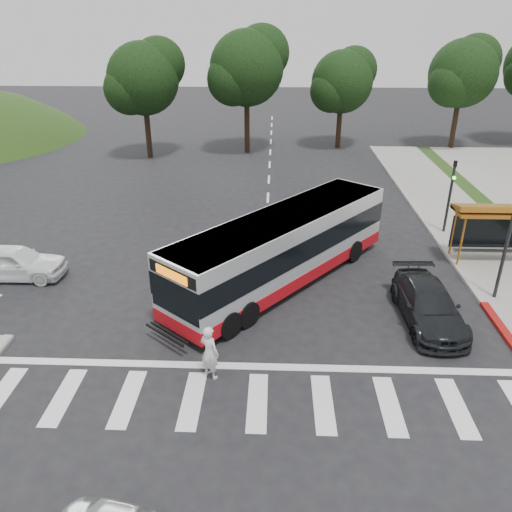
{
  "coord_description": "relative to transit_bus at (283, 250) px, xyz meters",
  "views": [
    {
      "loc": [
        0.41,
        -16.75,
        10.61
      ],
      "look_at": [
        -0.31,
        1.93,
        1.6
      ],
      "focal_mm": 35.0,
      "sensor_mm": 36.0,
      "label": 1
    }
  ],
  "objects": [
    {
      "name": "tree_north_c",
      "position": [
        -10.76,
        21.37,
        4.73
      ],
      "size": [
        6.16,
        5.74,
        9.3
      ],
      "color": "black",
      "rests_on": "ground"
    },
    {
      "name": "west_car_white",
      "position": [
        -11.92,
        -0.06,
        -0.8
      ],
      "size": [
        4.43,
        1.8,
        1.51
      ],
      "primitive_type": "imported",
      "rotation": [
        0.0,
        0.0,
        1.58
      ],
      "color": "white",
      "rests_on": "ground"
    },
    {
      "name": "ground",
      "position": [
        -0.83,
        -2.7,
        -1.56
      ],
      "size": [
        140.0,
        140.0,
        0.0
      ],
      "primitive_type": "plane",
      "color": "black",
      "rests_on": "ground"
    },
    {
      "name": "dark_sedan",
      "position": [
        5.51,
        -2.95,
        -0.85
      ],
      "size": [
        2.18,
        4.98,
        1.43
      ],
      "primitive_type": "imported",
      "rotation": [
        0.0,
        0.0,
        0.04
      ],
      "color": "black",
      "rests_on": "ground"
    },
    {
      "name": "tree_ne_a",
      "position": [
        15.24,
        25.37,
        4.83
      ],
      "size": [
        6.16,
        5.74,
        9.3
      ],
      "color": "black",
      "rests_on": "parking_lot"
    },
    {
      "name": "pedestrian",
      "position": [
        -2.4,
        -6.55,
        -0.6
      ],
      "size": [
        0.83,
        0.77,
        1.91
      ],
      "primitive_type": "imported",
      "rotation": [
        0.0,
        0.0,
        2.55
      ],
      "color": "silver",
      "rests_on": "ground"
    },
    {
      "name": "transit_bus",
      "position": [
        0.0,
        0.0,
        0.0
      ],
      "size": [
        9.69,
        10.97,
        3.12
      ],
      "primitive_type": null,
      "rotation": [
        0.0,
        0.0,
        -0.69
      ],
      "color": "silver",
      "rests_on": "ground"
    },
    {
      "name": "curb_east",
      "position": [
        8.17,
        5.3,
        -1.48
      ],
      "size": [
        0.3,
        40.0,
        0.15
      ],
      "primitive_type": "cube",
      "color": "#9E9991",
      "rests_on": "ground"
    },
    {
      "name": "tree_north_a",
      "position": [
        -2.75,
        23.37,
        5.36
      ],
      "size": [
        6.6,
        6.15,
        10.17
      ],
      "color": "black",
      "rests_on": "ground"
    },
    {
      "name": "traffic_signal_ne_short",
      "position": [
        8.77,
        5.79,
        0.92
      ],
      "size": [
        0.18,
        0.37,
        4.0
      ],
      "color": "black",
      "rests_on": "ground"
    },
    {
      "name": "bus_shelter",
      "position": [
        9.97,
        2.41,
        0.79
      ],
      "size": [
        4.2,
        1.6,
        2.86
      ],
      "color": "#A7641B",
      "rests_on": "sidewalk_east"
    },
    {
      "name": "crosswalk_ladder",
      "position": [
        -0.83,
        -7.7,
        -1.55
      ],
      "size": [
        18.0,
        2.6,
        0.01
      ],
      "primitive_type": "cube",
      "color": "silver",
      "rests_on": "ground"
    },
    {
      "name": "sidewalk_east",
      "position": [
        10.17,
        5.3,
        -1.5
      ],
      "size": [
        4.0,
        40.0,
        0.12
      ],
      "primitive_type": "cube",
      "color": "gray",
      "rests_on": "ground"
    },
    {
      "name": "tree_north_b",
      "position": [
        5.24,
        25.36,
        4.1
      ],
      "size": [
        5.72,
        5.33,
        8.43
      ],
      "color": "black",
      "rests_on": "ground"
    }
  ]
}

